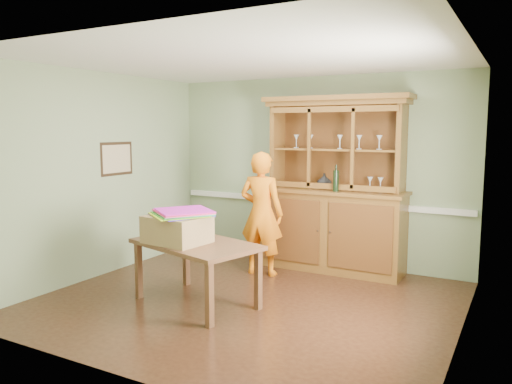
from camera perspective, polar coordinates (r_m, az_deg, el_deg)
The scene contains 14 objects.
floor at distance 5.84m, azimuth -0.97°, elevation -12.35°, with size 4.50×4.50×0.00m, color #482817.
ceiling at distance 5.55m, azimuth -1.03°, elevation 14.92°, with size 4.50×4.50×0.00m, color white.
wall_back at distance 7.33m, azimuth 6.78°, elevation 2.43°, with size 4.50×4.50×0.00m, color #8CA279.
wall_left at distance 6.93m, azimuth -17.40°, elevation 1.87°, with size 4.00×4.00×0.00m, color #8CA279.
wall_right at distance 4.84m, azimuth 22.82°, elevation -0.55°, with size 4.00×4.00×0.00m, color #8CA279.
wall_front at distance 3.94m, azimuth -15.57°, elevation -1.90°, with size 4.50×4.50×0.00m, color #8CA279.
chair_rail at distance 7.36m, azimuth 6.65°, elevation -1.08°, with size 4.41×0.05×0.08m, color white.
framed_map at distance 7.11m, azimuth -15.60°, elevation 3.68°, with size 0.03×0.60×0.46m.
window_panel at distance 4.53m, azimuth 22.25°, elevation 0.90°, with size 0.03×0.96×1.36m.
china_hutch at distance 7.00m, azimuth 8.79°, elevation -2.04°, with size 2.04×0.67×2.40m.
dining_table at distance 5.63m, azimuth -6.87°, elevation -6.54°, with size 1.58×1.19×0.70m.
cardboard_box at distance 5.60m, azimuth -9.01°, elevation -4.22°, with size 0.65×0.52×0.30m, color #9D7951.
kite_stack at distance 5.56m, azimuth -8.51°, elevation -2.38°, with size 0.77×0.77×0.06m.
person at distance 6.69m, azimuth 0.63°, elevation -2.47°, with size 0.61×0.40×1.66m, color orange.
Camera 1 is at (2.73, -4.78, 1.96)m, focal length 35.00 mm.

